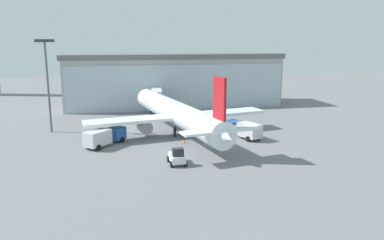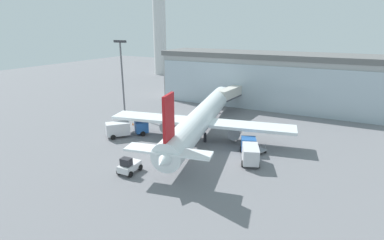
% 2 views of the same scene
% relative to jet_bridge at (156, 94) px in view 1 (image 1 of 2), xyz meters
% --- Properties ---
extents(ground, '(240.00, 240.00, 0.00)m').
position_rel_jet_bridge_xyz_m(ground, '(5.17, -27.38, -4.17)').
color(ground, slate).
extents(terminal_building, '(53.26, 15.44, 12.80)m').
position_rel_jet_bridge_xyz_m(terminal_building, '(5.17, 9.35, 2.23)').
color(terminal_building, '#A3A3A3').
rests_on(terminal_building, ground).
extents(jet_bridge, '(3.06, 12.26, 5.54)m').
position_rel_jet_bridge_xyz_m(jet_bridge, '(0.00, 0.00, 0.00)').
color(jet_bridge, beige).
rests_on(jet_bridge, ground).
extents(apron_light_mast, '(3.20, 0.40, 16.08)m').
position_rel_jet_bridge_xyz_m(apron_light_mast, '(-19.82, -14.68, 5.56)').
color(apron_light_mast, '#59595E').
rests_on(apron_light_mast, ground).
extents(airplane, '(31.83, 39.95, 11.22)m').
position_rel_jet_bridge_xyz_m(airplane, '(1.94, -19.25, -0.65)').
color(airplane, white).
rests_on(airplane, ground).
extents(catering_truck, '(6.44, 6.96, 2.65)m').
position_rel_jet_bridge_xyz_m(catering_truck, '(-10.13, -25.45, -2.70)').
color(catering_truck, '#2659A5').
rests_on(catering_truck, ground).
extents(fuel_truck, '(4.83, 7.59, 2.65)m').
position_rel_jet_bridge_xyz_m(fuel_truck, '(12.52, -24.37, -2.70)').
color(fuel_truck, '#2659A5').
rests_on(fuel_truck, ground).
extents(baggage_cart, '(3.16, 2.39, 1.50)m').
position_rel_jet_bridge_xyz_m(baggage_cart, '(12.56, -21.01, -3.67)').
color(baggage_cart, gray).
rests_on(baggage_cart, ground).
extents(pushback_tug, '(2.36, 3.32, 2.30)m').
position_rel_jet_bridge_xyz_m(pushback_tug, '(-0.30, -36.12, -3.19)').
color(pushback_tug, silver).
rests_on(pushback_tug, ground).
extents(safety_cone_nose, '(0.36, 0.36, 0.55)m').
position_rel_jet_bridge_xyz_m(safety_cone_nose, '(2.23, -26.06, -3.89)').
color(safety_cone_nose, orange).
rests_on(safety_cone_nose, ground).
extents(safety_cone_wingtip, '(0.36, 0.36, 0.55)m').
position_rel_jet_bridge_xyz_m(safety_cone_wingtip, '(-13.10, -19.97, -3.89)').
color(safety_cone_wingtip, orange).
rests_on(safety_cone_wingtip, ground).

